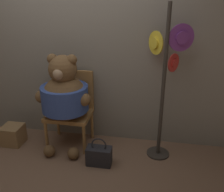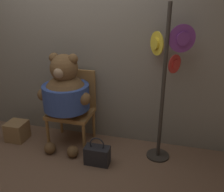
% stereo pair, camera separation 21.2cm
% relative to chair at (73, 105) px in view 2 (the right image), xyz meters
% --- Properties ---
extents(ground_plane, '(14.00, 14.00, 0.00)m').
position_rel_chair_xyz_m(ground_plane, '(0.06, -0.44, -0.52)').
color(ground_plane, brown).
extents(wall_back, '(8.00, 0.10, 2.75)m').
position_rel_chair_xyz_m(wall_back, '(0.06, 0.23, 0.86)').
color(wall_back, gray).
rests_on(wall_back, ground_plane).
extents(chair, '(0.56, 0.45, 0.97)m').
position_rel_chair_xyz_m(chair, '(0.00, 0.00, 0.00)').
color(chair, '#9E703D').
rests_on(chair, ground_plane).
extents(teddy_bear, '(0.69, 0.62, 1.24)m').
position_rel_chair_xyz_m(teddy_bear, '(-0.01, -0.16, 0.21)').
color(teddy_bear, brown).
rests_on(teddy_bear, ground_plane).
extents(hat_display_rack, '(0.49, 0.41, 1.81)m').
position_rel_chair_xyz_m(hat_display_rack, '(1.18, -0.07, 0.48)').
color(hat_display_rack, '#332D28').
rests_on(hat_display_rack, ground_plane).
extents(handbag_on_ground, '(0.29, 0.15, 0.35)m').
position_rel_chair_xyz_m(handbag_on_ground, '(0.48, -0.46, -0.40)').
color(handbag_on_ground, '#232328').
rests_on(handbag_on_ground, ground_plane).
extents(wooden_crate, '(0.26, 0.26, 0.26)m').
position_rel_chair_xyz_m(wooden_crate, '(-0.76, -0.22, -0.39)').
color(wooden_crate, '#937047').
rests_on(wooden_crate, ground_plane).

